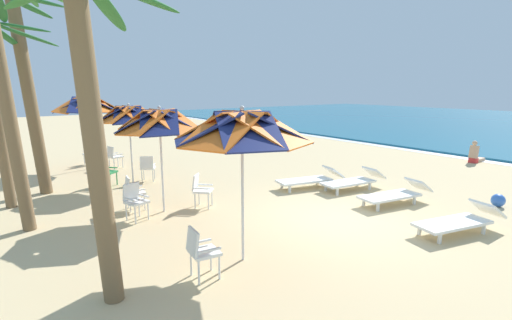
{
  "coord_description": "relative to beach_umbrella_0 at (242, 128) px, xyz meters",
  "views": [
    {
      "loc": [
        5.64,
        -6.35,
        3.08
      ],
      "look_at": [
        -2.97,
        -0.11,
        1.0
      ],
      "focal_mm": 26.34,
      "sensor_mm": 36.0,
      "label": 1
    }
  ],
  "objects": [
    {
      "name": "ground_plane",
      "position": [
        -0.38,
        2.83,
        -2.39
      ],
      "size": [
        80.0,
        80.0,
        0.0
      ],
      "primitive_type": "plane",
      "color": "#D3B784"
    },
    {
      "name": "palm_tree_3",
      "position": [
        -3.97,
        -3.08,
        0.78
      ],
      "size": [
        3.35,
        2.4,
        4.95
      ],
      "color": "brown",
      "rests_on": "ground"
    },
    {
      "name": "beachgoer_seated",
      "position": [
        -1.76,
        12.77,
        -2.1
      ],
      "size": [
        0.3,
        0.93,
        0.92
      ],
      "color": "red",
      "rests_on": "ground"
    },
    {
      "name": "plastic_chair_4",
      "position": [
        -6.61,
        0.67,
        -1.89
      ],
      "size": [
        0.62,
        0.6,
        0.87
      ],
      "color": "white",
      "rests_on": "ground"
    },
    {
      "name": "plastic_chair_3",
      "position": [
        -3.17,
        0.82,
        -1.89
      ],
      "size": [
        0.63,
        0.63,
        0.87
      ],
      "color": "white",
      "rests_on": "ground"
    },
    {
      "name": "sun_lounger_3",
      "position": [
        -2.88,
        4.45,
        -2.11
      ],
      "size": [
        1.09,
        2.23,
        0.62
      ],
      "color": "white",
      "rests_on": "ground"
    },
    {
      "name": "plastic_chair_5",
      "position": [
        -6.83,
        -0.59,
        -1.89
      ],
      "size": [
        0.63,
        0.63,
        0.87
      ],
      "color": "#2D8C4C",
      "rests_on": "ground"
    },
    {
      "name": "palm_tree_0",
      "position": [
        -0.05,
        -2.36,
        0.42
      ],
      "size": [
        3.33,
        2.61,
        4.49
      ],
      "color": "brown",
      "rests_on": "ground"
    },
    {
      "name": "sun_lounger_2",
      "position": [
        -1.95,
        5.36,
        -2.11
      ],
      "size": [
        0.89,
        2.21,
        0.62
      ],
      "color": "white",
      "rests_on": "ground"
    },
    {
      "name": "plastic_chair_7",
      "position": [
        -9.34,
        0.35,
        -1.89
      ],
      "size": [
        0.53,
        0.55,
        0.87
      ],
      "color": "white",
      "rests_on": "ground"
    },
    {
      "name": "plastic_chair_2",
      "position": [
        -3.23,
        -0.87,
        -1.89
      ],
      "size": [
        0.57,
        0.55,
        0.87
      ],
      "color": "white",
      "rests_on": "ground"
    },
    {
      "name": "sun_lounger_0",
      "position": [
        1.66,
        4.44,
        -2.11
      ],
      "size": [
        1.09,
        2.23,
        0.62
      ],
      "color": "white",
      "rests_on": "ground"
    },
    {
      "name": "palm_tree_2",
      "position": [
        -7.02,
        -2.41,
        1.17
      ],
      "size": [
        2.65,
        3.1,
        5.9
      ],
      "color": "brown",
      "rests_on": "ground"
    },
    {
      "name": "plastic_chair_1",
      "position": [
        -3.98,
        -0.67,
        -1.89
      ],
      "size": [
        0.5,
        0.53,
        0.87
      ],
      "color": "white",
      "rests_on": "ground"
    },
    {
      "name": "beach_umbrella_1",
      "position": [
        -3.38,
        -0.11,
        -0.14
      ],
      "size": [
        2.2,
        2.2,
        2.64
      ],
      "color": "silver",
      "rests_on": "ground"
    },
    {
      "name": "beach_umbrella_3",
      "position": [
        -9.8,
        -0.37,
        0.02
      ],
      "size": [
        2.39,
        2.39,
        2.81
      ],
      "color": "silver",
      "rests_on": "ground"
    },
    {
      "name": "sun_lounger_1",
      "position": [
        -0.34,
        5.12,
        -2.11
      ],
      "size": [
        0.99,
        2.22,
        0.62
      ],
      "color": "white",
      "rests_on": "ground"
    },
    {
      "name": "beach_ball",
      "position": [
        1.37,
        7.1,
        -2.22
      ],
      "size": [
        0.34,
        0.34,
        0.34
      ],
      "primitive_type": "sphere",
      "color": "blue",
      "rests_on": "ground"
    },
    {
      "name": "plastic_chair_6",
      "position": [
        -10.59,
        -0.17,
        -1.89
      ],
      "size": [
        0.61,
        0.59,
        0.87
      ],
      "color": "white",
      "rests_on": "ground"
    },
    {
      "name": "plastic_chair_0",
      "position": [
        0.16,
        -0.93,
        -1.89
      ],
      "size": [
        0.48,
        0.51,
        0.87
      ],
      "color": "white",
      "rests_on": "ground"
    },
    {
      "name": "beach_umbrella_2",
      "position": [
        -6.45,
        0.12,
        -0.17
      ],
      "size": [
        2.01,
        2.01,
        2.59
      ],
      "color": "silver",
      "rests_on": "ground"
    },
    {
      "name": "beach_umbrella_0",
      "position": [
        0.0,
        0.0,
        0.0
      ],
      "size": [
        2.43,
        2.43,
        2.77
      ],
      "color": "silver",
      "rests_on": "ground"
    }
  ]
}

